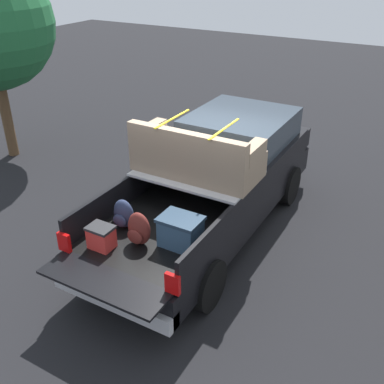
% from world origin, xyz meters
% --- Properties ---
extents(ground_plane, '(40.00, 40.00, 0.00)m').
position_xyz_m(ground_plane, '(0.00, 0.00, 0.00)').
color(ground_plane, black).
extents(pickup_truck, '(6.05, 2.06, 2.23)m').
position_xyz_m(pickup_truck, '(0.35, -0.00, 0.96)').
color(pickup_truck, black).
rests_on(pickup_truck, ground_plane).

